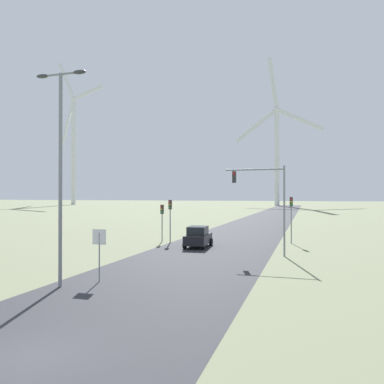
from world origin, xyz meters
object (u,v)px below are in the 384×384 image
object	(u,v)px
car_approaching	(198,237)
wind_turbine_far_left	(74,139)
wind_turbine_left	(277,144)
traffic_light_post_near_right	(291,210)
traffic_light_post_near_left	(170,211)
traffic_light_post_mid_left	(162,214)
traffic_light_mast_overhead	(264,192)
streetlamp	(60,154)
stop_sign_near	(99,245)

from	to	relation	value
car_approaching	wind_turbine_far_left	world-z (taller)	wind_turbine_far_left
wind_turbine_left	traffic_light_post_near_right	bearing A→B (deg)	-85.05
traffic_light_post_near_left	traffic_light_post_near_right	size ratio (longest dim) A/B	0.93
traffic_light_post_mid_left	traffic_light_mast_overhead	distance (m)	12.14
traffic_light_post_near_right	car_approaching	size ratio (longest dim) A/B	1.04
streetlamp	wind_turbine_left	distance (m)	153.13
traffic_light_mast_overhead	wind_turbine_far_left	size ratio (longest dim) A/B	0.09
wind_turbine_far_left	traffic_light_post_near_right	bearing A→B (deg)	-48.20
traffic_light_post_near_right	car_approaching	world-z (taller)	traffic_light_post_near_right
traffic_light_post_mid_left	streetlamp	bearing A→B (deg)	-84.01
streetlamp	wind_turbine_far_left	size ratio (longest dim) A/B	0.15
traffic_light_post_mid_left	stop_sign_near	bearing A→B (deg)	-79.24
wind_turbine_far_left	traffic_light_post_near_left	bearing A→B (deg)	-51.93
streetlamp	stop_sign_near	size ratio (longest dim) A/B	3.87
traffic_light_post_near_left	traffic_light_post_mid_left	world-z (taller)	traffic_light_post_near_left
traffic_light_post_near_right	traffic_light_mast_overhead	world-z (taller)	traffic_light_mast_overhead
stop_sign_near	traffic_light_mast_overhead	world-z (taller)	traffic_light_mast_overhead
traffic_light_post_near_right	traffic_light_mast_overhead	xyz separation A→B (m)	(-1.64, -7.85, 1.56)
traffic_light_post_mid_left	traffic_light_post_near_left	bearing A→B (deg)	-26.69
wind_turbine_far_left	wind_turbine_left	xyz separation A→B (m)	(96.03, 11.00, -5.14)
streetlamp	car_approaching	xyz separation A→B (m)	(2.56, 15.67, -5.69)
streetlamp	traffic_light_post_near_left	size ratio (longest dim) A/B	2.61
stop_sign_near	traffic_light_mast_overhead	distance (m)	13.75
traffic_light_post_near_left	traffic_light_mast_overhead	distance (m)	10.93
traffic_light_post_near_right	wind_turbine_far_left	world-z (taller)	wind_turbine_far_left
streetlamp	traffic_light_post_mid_left	bearing A→B (deg)	95.99
traffic_light_post_mid_left	wind_turbine_left	bearing A→B (deg)	89.63
wind_turbine_far_left	wind_turbine_left	distance (m)	96.80
traffic_light_post_near_left	car_approaching	distance (m)	4.60
traffic_light_post_near_left	car_approaching	xyz separation A→B (m)	(3.45, -2.22, -2.09)
stop_sign_near	traffic_light_mast_overhead	bearing A→B (deg)	56.91
traffic_light_post_near_right	traffic_light_mast_overhead	bearing A→B (deg)	-101.82
traffic_light_post_mid_left	car_approaching	xyz separation A→B (m)	(4.49, -2.74, -1.75)
car_approaching	wind_turbine_far_left	size ratio (longest dim) A/B	0.06
traffic_light_post_near_left	wind_turbine_left	distance (m)	136.01
stop_sign_near	traffic_light_mast_overhead	size ratio (longest dim) A/B	0.41
stop_sign_near	traffic_light_post_near_left	distance (m)	16.54
stop_sign_near	wind_turbine_far_left	distance (m)	173.15
streetlamp	traffic_light_post_mid_left	distance (m)	18.93
traffic_light_mast_overhead	stop_sign_near	bearing A→B (deg)	-123.09
traffic_light_mast_overhead	traffic_light_post_near_left	bearing A→B (deg)	151.84
car_approaching	wind_turbine_left	xyz separation A→B (m)	(-3.64, 136.09, 26.14)
traffic_light_post_mid_left	wind_turbine_far_left	size ratio (longest dim) A/B	0.05
wind_turbine_far_left	wind_turbine_left	world-z (taller)	wind_turbine_far_left
traffic_light_post_near_right	traffic_light_post_mid_left	distance (m)	12.41
streetlamp	traffic_light_post_near_left	world-z (taller)	streetlamp
traffic_light_post_near_right	traffic_light_post_mid_left	world-z (taller)	traffic_light_post_near_right
streetlamp	wind_turbine_far_left	distance (m)	172.92
stop_sign_near	car_approaching	bearing A→B (deg)	84.82
traffic_light_post_mid_left	wind_turbine_left	distance (m)	135.56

